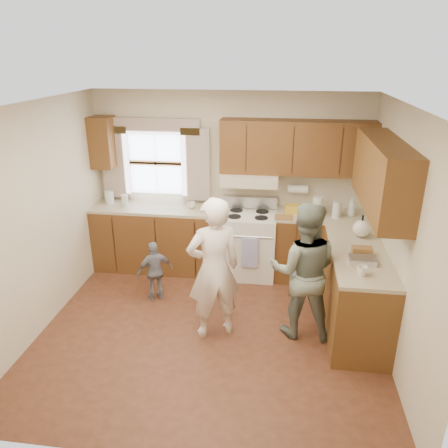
# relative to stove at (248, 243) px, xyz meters

# --- Properties ---
(room) EXTENTS (3.80, 3.80, 3.80)m
(room) POSITION_rel_stove_xyz_m (-0.30, -1.44, 0.78)
(room) COLOR #4A2617
(room) RESTS_ON ground
(kitchen_fixtures) EXTENTS (3.80, 2.25, 2.15)m
(kitchen_fixtures) POSITION_rel_stove_xyz_m (0.31, -0.36, 0.37)
(kitchen_fixtures) COLOR #401F0D
(kitchen_fixtures) RESTS_ON ground
(stove) EXTENTS (0.76, 0.67, 1.07)m
(stove) POSITION_rel_stove_xyz_m (0.00, 0.00, 0.00)
(stove) COLOR silver
(stove) RESTS_ON ground
(woman_left) EXTENTS (0.70, 0.60, 1.61)m
(woman_left) POSITION_rel_stove_xyz_m (-0.25, -1.48, 0.34)
(woman_left) COLOR white
(woman_left) RESTS_ON ground
(woman_right) EXTENTS (0.77, 0.60, 1.55)m
(woman_right) POSITION_rel_stove_xyz_m (0.70, -1.34, 0.31)
(woman_right) COLOR #2D493C
(woman_right) RESTS_ON ground
(child) EXTENTS (0.49, 0.42, 0.79)m
(child) POSITION_rel_stove_xyz_m (-1.10, -0.86, -0.07)
(child) COLOR gray
(child) RESTS_ON ground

